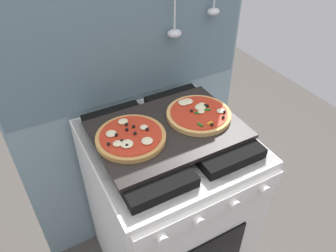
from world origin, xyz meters
The scene contains 5 objects.
kitchen_backsplash centered at (0.00, 0.33, 0.79)m, with size 1.10×0.09×1.55m.
stove centered at (0.00, 0.00, 0.45)m, with size 0.60×0.64×0.90m.
baking_tray centered at (0.00, 0.00, 0.91)m, with size 0.54×0.38×0.02m, color black.
pizza_left centered at (-0.15, 0.01, 0.93)m, with size 0.25×0.25×0.03m.
pizza_right centered at (0.14, 0.01, 0.93)m, with size 0.25×0.25×0.03m.
Camera 1 is at (-0.45, -0.82, 1.67)m, focal length 34.69 mm.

